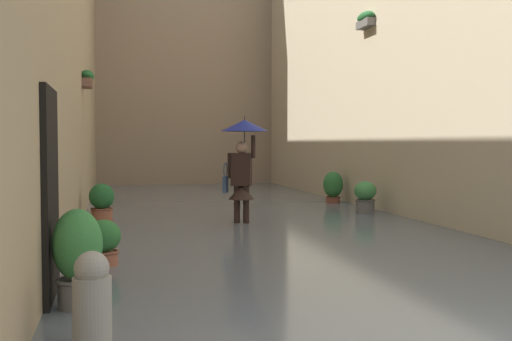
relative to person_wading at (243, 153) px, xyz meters
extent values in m
plane|color=#605B56|center=(-0.22, -1.32, -1.45)|extent=(60.00, 60.00, 0.00)
cube|color=slate|center=(-0.22, -1.32, -1.40)|extent=(7.33, 25.82, 0.12)
cube|color=beige|center=(-4.39, -1.32, 3.11)|extent=(1.80, 23.82, 9.13)
cube|color=#66605B|center=(-3.39, -2.07, 3.00)|extent=(0.20, 0.70, 0.18)
ellipsoid|color=#23602D|center=(-3.39, -2.07, 3.16)|extent=(0.28, 0.76, 0.24)
cube|color=black|center=(3.02, 5.13, -0.35)|extent=(0.08, 1.10, 2.20)
cube|color=brown|center=(2.94, -2.13, 1.47)|extent=(0.20, 0.70, 0.18)
ellipsoid|color=#23602D|center=(2.94, -2.13, 1.63)|extent=(0.28, 0.76, 0.24)
cube|color=gray|center=(-0.22, -12.13, 5.40)|extent=(10.13, 1.80, 13.71)
cube|color=#4C4233|center=(0.11, -0.04, -1.40)|extent=(0.19, 0.26, 0.10)
cylinder|color=black|center=(0.11, -0.04, -0.99)|extent=(0.16, 0.16, 0.74)
cube|color=#4C4233|center=(-0.06, 0.02, -1.40)|extent=(0.19, 0.26, 0.10)
cylinder|color=black|center=(-0.06, 0.02, -0.99)|extent=(0.16, 0.16, 0.74)
cube|color=black|center=(0.02, -0.01, -0.30)|extent=(0.44, 0.35, 0.63)
cone|color=black|center=(0.02, -0.01, -0.74)|extent=(0.65, 0.65, 0.28)
sphere|color=tan|center=(0.02, -0.01, 0.12)|extent=(0.23, 0.23, 0.23)
cylinder|color=black|center=(-0.19, 0.08, 0.13)|extent=(0.11, 0.11, 0.44)
cylinder|color=black|center=(0.24, -0.10, -0.23)|extent=(0.11, 0.11, 0.48)
cylinder|color=black|center=(-0.03, 0.01, 0.27)|extent=(0.02, 0.02, 0.53)
cone|color=navy|center=(-0.03, 0.01, 0.53)|extent=(0.92, 0.92, 0.22)
cylinder|color=black|center=(-0.03, 0.01, 0.67)|extent=(0.01, 0.01, 0.08)
cube|color=#334766|center=(0.32, -0.11, -0.60)|extent=(0.16, 0.28, 0.32)
torus|color=#334766|center=(0.32, -0.11, -0.32)|extent=(0.13, 0.28, 0.30)
cylinder|color=#9E563D|center=(2.54, 3.55, -1.31)|extent=(0.35, 0.35, 0.28)
torus|color=brown|center=(2.54, 3.55, -1.17)|extent=(0.39, 0.39, 0.04)
ellipsoid|color=#2D7033|center=(2.54, 3.55, -0.97)|extent=(0.44, 0.44, 0.41)
cylinder|color=#66605B|center=(-2.98, -1.06, -1.26)|extent=(0.41, 0.41, 0.39)
torus|color=#56524E|center=(-2.98, -1.06, -1.06)|extent=(0.44, 0.44, 0.04)
ellipsoid|color=#428947|center=(-2.98, -1.06, -0.85)|extent=(0.49, 0.49, 0.42)
cylinder|color=brown|center=(-3.10, -3.41, -1.33)|extent=(0.35, 0.35, 0.25)
torus|color=brown|center=(-3.10, -3.41, -1.20)|extent=(0.39, 0.39, 0.04)
ellipsoid|color=#2D7033|center=(-3.10, -3.41, -0.87)|extent=(0.51, 0.51, 0.67)
cylinder|color=#66605B|center=(2.74, 5.53, -1.27)|extent=(0.37, 0.37, 0.38)
torus|color=#56524E|center=(2.74, 5.53, -1.08)|extent=(0.41, 0.41, 0.04)
ellipsoid|color=#387F3D|center=(2.74, 5.53, -0.74)|extent=(0.46, 0.46, 0.67)
cylinder|color=#9E563D|center=(2.64, -0.66, -1.26)|extent=(0.40, 0.40, 0.38)
torus|color=brown|center=(2.64, -0.66, -1.07)|extent=(0.43, 0.43, 0.04)
ellipsoid|color=#23602D|center=(2.64, -0.66, -0.83)|extent=(0.48, 0.48, 0.49)
cylinder|color=gray|center=(2.57, 6.71, -1.13)|extent=(0.29, 0.29, 0.65)
sphere|color=gray|center=(2.57, 6.71, -0.74)|extent=(0.26, 0.26, 0.26)
camera|label=1|loc=(2.39, 11.39, 0.20)|focal=42.72mm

